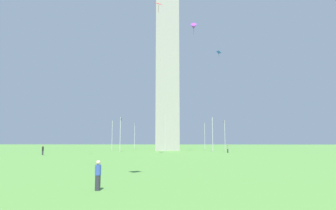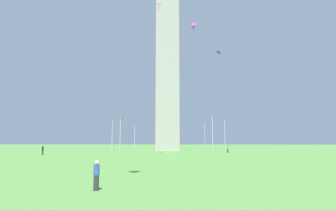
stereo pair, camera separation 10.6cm
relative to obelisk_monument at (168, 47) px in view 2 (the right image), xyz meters
name	(u,v)px [view 2 (the right image)]	position (x,y,z in m)	size (l,w,h in m)	color
ground_plane	(168,150)	(0.00, 0.00, -29.57)	(260.00, 260.00, 0.00)	#548C3D
obelisk_monument	(168,47)	(0.00, 0.00, 0.00)	(6.50, 6.50, 59.13)	#A8A399
flagpole_n	(170,135)	(15.75, 0.00, -25.02)	(1.12, 0.14, 8.30)	silver
flagpole_ne	(135,135)	(11.15, 11.10, -25.02)	(1.12, 0.14, 8.30)	silver
flagpole_e	(112,134)	(0.06, 15.69, -25.02)	(1.12, 0.14, 8.30)	silver
flagpole_se	(120,133)	(-11.04, 11.10, -25.02)	(1.12, 0.14, 8.30)	silver
flagpole_s	(165,132)	(-15.63, 0.00, -25.02)	(1.12, 0.14, 8.30)	silver
flagpole_sw	(212,133)	(-11.04, -11.10, -25.02)	(1.12, 0.14, 8.30)	silver
flagpole_w	(225,134)	(0.06, -15.69, -25.02)	(1.12, 0.14, 8.30)	silver
flagpole_nw	(205,135)	(11.15, -11.10, -25.02)	(1.12, 0.14, 8.30)	silver
person_gray_shirt	(228,149)	(-15.78, -13.82, -28.69)	(0.32, 0.32, 1.76)	#2D2D38
person_blue_shirt	(96,175)	(-64.79, 1.06, -28.78)	(0.32, 0.32, 1.59)	#2D2D38
person_black_shirt	(43,150)	(-27.17, 22.22, -28.69)	(0.32, 0.32, 1.76)	#2D2D38
kite_purple_delta	(194,27)	(-12.18, -6.82, 0.98)	(1.96, 1.50, 3.01)	purple
kite_blue_diamond	(219,52)	(-18.36, -11.98, -7.56)	(1.18, 1.16, 1.46)	blue
kite_red_diamond	(158,4)	(-29.50, 0.54, -1.59)	(1.60, 1.66, 2.18)	red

